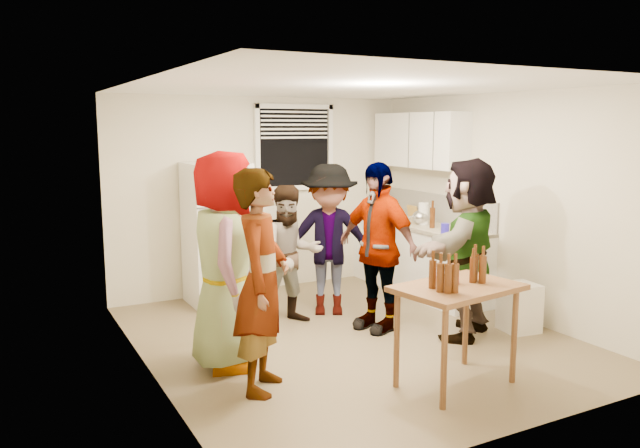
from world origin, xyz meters
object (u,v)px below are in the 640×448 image
guest_black (376,328)px  guest_orange (465,335)px  kettle (420,224)px  guest_grey (227,365)px  trash_bin (519,308)px  serving_table (454,384)px  refrigerator (217,234)px  beer_bottle_counter (432,228)px  guest_back_left (291,323)px  blue_cup (445,234)px  red_cup (454,283)px  beer_bottle_table (472,283)px  guest_back_right (329,313)px  guest_stripe (263,388)px  wine_bottle (380,214)px

guest_black → guest_orange: guest_orange is taller
kettle → guest_grey: bearing=-147.2°
trash_bin → serving_table: 1.70m
trash_bin → refrigerator: bearing=133.9°
guest_orange → beer_bottle_counter: bearing=-144.2°
guest_back_left → guest_orange: size_ratio=0.83×
guest_black → blue_cup: bearing=86.1°
serving_table → red_cup: bearing=76.6°
guest_back_left → guest_black: (0.71, -0.61, 0.00)m
beer_bottle_table → guest_back_right: beer_bottle_table is taller
refrigerator → kettle: size_ratio=6.93×
kettle → red_cup: (-1.47, -2.39, -0.05)m
beer_bottle_table → guest_back_left: bearing=107.1°
refrigerator → guest_stripe: size_ratio=0.94×
refrigerator → guest_grey: bearing=-107.1°
refrigerator → beer_bottle_counter: bearing=-25.6°
guest_grey → serving_table: bearing=-111.5°
guest_orange → guest_back_left: bearing=-72.3°
serving_table → beer_bottle_counter: bearing=56.4°
refrigerator → beer_bottle_table: (1.08, -3.26, -0.00)m
blue_cup → red_cup: blue_cup is taller
guest_back_left → kettle: bearing=14.4°
kettle → wine_bottle: size_ratio=0.84×
guest_orange → guest_black: bearing=-72.8°
trash_bin → guest_orange: (-0.59, 0.16, -0.25)m
guest_back_right → guest_black: guest_back_right is taller
blue_cup → red_cup: (-1.26, -1.65, -0.05)m
guest_stripe → guest_back_right: (1.49, 1.58, 0.00)m
refrigerator → beer_bottle_table: refrigerator is taller
wine_bottle → blue_cup: (-0.31, -1.80, 0.00)m
wine_bottle → serving_table: size_ratio=0.29×
guest_back_left → trash_bin: bearing=-29.5°
beer_bottle_table → guest_black: (0.05, 1.51, -0.85)m
beer_bottle_counter → serving_table: size_ratio=0.25×
guest_back_left → guest_orange: bearing=-36.0°
beer_bottle_table → guest_black: 1.74m
refrigerator → wine_bottle: refrigerator is taller
refrigerator → kettle: 2.54m
guest_orange → serving_table: bearing=14.0°
wine_bottle → trash_bin: 2.83m
refrigerator → red_cup: size_ratio=15.16×
beer_bottle_table → kettle: bearing=61.7°
wine_bottle → trash_bin: size_ratio=0.58×
trash_bin → serving_table: bearing=-153.1°
serving_table → guest_orange: bearing=45.2°
red_cup → guest_back_left: size_ratio=0.07×
refrigerator → guest_black: (1.14, -1.75, -0.85)m
kettle → beer_bottle_table: kettle is taller
wine_bottle → guest_grey: 3.93m
red_cup → guest_orange: 1.50m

